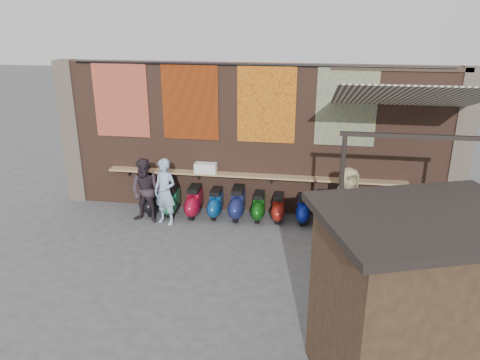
% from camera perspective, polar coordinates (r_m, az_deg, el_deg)
% --- Properties ---
extents(ground, '(70.00, 70.00, 0.00)m').
position_cam_1_polar(ground, '(10.81, -0.03, -9.10)').
color(ground, '#474749').
rests_on(ground, ground).
extents(brick_wall, '(10.00, 0.40, 4.00)m').
position_cam_1_polar(brick_wall, '(12.55, 1.87, 4.95)').
color(brick_wall, brown).
rests_on(brick_wall, ground).
extents(pier_left, '(0.50, 0.50, 4.00)m').
position_cam_1_polar(pier_left, '(14.13, -19.65, 5.51)').
color(pier_left, '#4C4238').
rests_on(pier_left, ground).
extents(pier_right, '(0.50, 0.50, 4.00)m').
position_cam_1_polar(pier_right, '(13.02, 25.28, 3.57)').
color(pier_right, '#4C4238').
rests_on(pier_right, ground).
extents(eating_counter, '(8.00, 0.32, 0.05)m').
position_cam_1_polar(eating_counter, '(12.47, 1.62, 0.52)').
color(eating_counter, '#9E7A51').
rests_on(eating_counter, brick_wall).
extents(shelf_box, '(0.58, 0.28, 0.27)m').
position_cam_1_polar(shelf_box, '(12.60, -4.20, 1.46)').
color(shelf_box, white).
rests_on(shelf_box, eating_counter).
extents(tapestry_redgold, '(1.50, 0.02, 2.00)m').
position_cam_1_polar(tapestry_redgold, '(13.05, -14.32, 9.43)').
color(tapestry_redgold, maroon).
rests_on(tapestry_redgold, brick_wall).
extents(tapestry_sun, '(1.50, 0.02, 2.00)m').
position_cam_1_polar(tapestry_sun, '(12.43, -6.11, 9.43)').
color(tapestry_sun, '#CB430B').
rests_on(tapestry_sun, brick_wall).
extents(tapestry_orange, '(1.50, 0.02, 2.00)m').
position_cam_1_polar(tapestry_orange, '(12.08, 3.23, 9.21)').
color(tapestry_orange, orange).
rests_on(tapestry_orange, brick_wall).
extents(tapestry_multi, '(1.50, 0.02, 2.00)m').
position_cam_1_polar(tapestry_multi, '(12.05, 12.84, 8.72)').
color(tapestry_multi, navy).
rests_on(tapestry_multi, brick_wall).
extents(hang_rail, '(9.50, 0.06, 0.06)m').
position_cam_1_polar(hang_rail, '(11.96, 1.84, 13.86)').
color(hang_rail, black).
rests_on(hang_rail, brick_wall).
extents(scooter_stool_0, '(0.35, 0.78, 0.74)m').
position_cam_1_polar(scooter_stool_0, '(12.98, -10.47, -2.46)').
color(scooter_stool_0, black).
rests_on(scooter_stool_0, ground).
extents(scooter_stool_1, '(0.36, 0.80, 0.76)m').
position_cam_1_polar(scooter_stool_1, '(12.85, -8.32, -2.51)').
color(scooter_stool_1, '#1C7147').
rests_on(scooter_stool_1, ground).
extents(scooter_stool_2, '(0.38, 0.85, 0.81)m').
position_cam_1_polar(scooter_stool_2, '(12.65, -5.62, -2.64)').
color(scooter_stool_2, maroon).
rests_on(scooter_stool_2, ground).
extents(scooter_stool_3, '(0.36, 0.80, 0.76)m').
position_cam_1_polar(scooter_stool_3, '(12.57, -2.99, -2.87)').
color(scooter_stool_3, navy).
rests_on(scooter_stool_3, ground).
extents(scooter_stool_4, '(0.40, 0.89, 0.84)m').
position_cam_1_polar(scooter_stool_4, '(12.45, -0.30, -2.86)').
color(scooter_stool_4, navy).
rests_on(scooter_stool_4, ground).
extents(scooter_stool_5, '(0.35, 0.77, 0.73)m').
position_cam_1_polar(scooter_stool_5, '(12.40, 2.30, -3.26)').
color(scooter_stool_5, '#0E480F').
rests_on(scooter_stool_5, ground).
extents(scooter_stool_6, '(0.33, 0.74, 0.71)m').
position_cam_1_polar(scooter_stool_6, '(12.38, 4.71, -3.40)').
color(scooter_stool_6, maroon).
rests_on(scooter_stool_6, ground).
extents(scooter_stool_7, '(0.34, 0.75, 0.71)m').
position_cam_1_polar(scooter_stool_7, '(12.36, 7.67, -3.55)').
color(scooter_stool_7, '#0D1D94').
rests_on(scooter_stool_7, ground).
extents(scooter_stool_8, '(0.38, 0.84, 0.80)m').
position_cam_1_polar(scooter_stool_8, '(12.36, 10.03, -3.45)').
color(scooter_stool_8, black).
rests_on(scooter_stool_8, ground).
extents(scooter_stool_9, '(0.32, 0.72, 0.68)m').
position_cam_1_polar(scooter_stool_9, '(12.39, 12.95, -3.92)').
color(scooter_stool_9, '#17144C').
rests_on(scooter_stool_9, ground).
extents(diner_left, '(0.74, 0.61, 1.74)m').
position_cam_1_polar(diner_left, '(12.15, -9.13, -1.43)').
color(diner_left, '#8FB3D1').
rests_on(diner_left, ground).
extents(diner_right, '(0.92, 0.76, 1.72)m').
position_cam_1_polar(diner_right, '(12.31, -11.39, -1.34)').
color(diner_right, '#2E232A').
rests_on(diner_right, ground).
extents(shopper_navy, '(0.93, 0.39, 1.57)m').
position_cam_1_polar(shopper_navy, '(11.12, 22.54, -5.35)').
color(shopper_navy, black).
rests_on(shopper_navy, ground).
extents(shopper_tan, '(1.04, 0.90, 1.81)m').
position_cam_1_polar(shopper_tan, '(11.48, 12.87, -2.82)').
color(shopper_tan, tan).
rests_on(shopper_tan, ground).
extents(market_stall, '(2.93, 2.55, 2.66)m').
position_cam_1_polar(market_stall, '(7.20, 20.51, -14.51)').
color(market_stall, black).
rests_on(market_stall, ground).
extents(stall_roof, '(3.30, 2.91, 0.12)m').
position_cam_1_polar(stall_roof, '(6.55, 21.98, -4.35)').
color(stall_roof, black).
rests_on(stall_roof, market_stall).
extents(stall_sign, '(1.15, 0.43, 0.50)m').
position_cam_1_polar(stall_sign, '(7.61, 17.51, -6.94)').
color(stall_sign, gold).
rests_on(stall_sign, market_stall).
extents(stall_shelf, '(1.96, 0.76, 0.06)m').
position_cam_1_polar(stall_shelf, '(8.08, 16.79, -13.03)').
color(stall_shelf, '#473321').
rests_on(stall_shelf, market_stall).
extents(awning_canvas, '(3.20, 3.28, 0.97)m').
position_cam_1_polar(awning_canvas, '(10.57, 20.14, 9.50)').
color(awning_canvas, beige).
rests_on(awning_canvas, brick_wall).
extents(awning_ledger, '(3.30, 0.08, 0.12)m').
position_cam_1_polar(awning_ledger, '(12.07, 19.02, 12.73)').
color(awning_ledger, '#33261C').
rests_on(awning_ledger, brick_wall).
extents(awning_header, '(3.00, 0.08, 0.08)m').
position_cam_1_polar(awning_header, '(9.23, 21.44, 4.94)').
color(awning_header, black).
rests_on(awning_header, awning_post_left).
extents(awning_post_left, '(0.09, 0.09, 3.10)m').
position_cam_1_polar(awning_post_left, '(9.51, 12.02, -3.42)').
color(awning_post_left, black).
rests_on(awning_post_left, ground).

